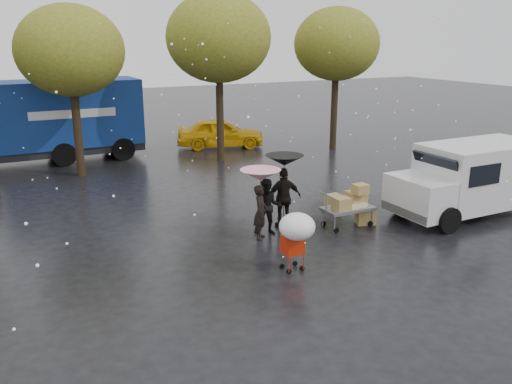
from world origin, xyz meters
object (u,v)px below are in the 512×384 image
white_van (471,178)px  vendor_cart (350,202)px  blue_truck (49,122)px  yellow_taxi (220,133)px  person_black (284,198)px  person_pink (260,212)px  shopping_cart (296,230)px

white_van → vendor_cart: bearing=169.0°
blue_truck → yellow_taxi: blue_truck is taller
person_black → blue_truck: 12.91m
person_pink → yellow_taxi: bearing=18.1°
shopping_cart → person_pink: bearing=83.0°
person_black → white_van: bearing=173.6°
white_van → blue_truck: 17.12m
vendor_cart → person_pink: bearing=173.9°
blue_truck → yellow_taxi: 7.89m
vendor_cart → person_black: bearing=155.6°
person_pink → white_van: size_ratio=0.31×
person_black → shopping_cart: (-1.30, -2.83, 0.18)m
vendor_cart → shopping_cart: 3.69m
shopping_cart → person_black: bearing=65.3°
person_pink → white_van: bearing=-62.4°
person_black → white_van: size_ratio=0.36×
shopping_cart → blue_truck: (-3.52, 14.78, 0.69)m
vendor_cart → yellow_taxi: size_ratio=0.36×
person_pink → blue_truck: blue_truck is taller
person_black → shopping_cart: size_ratio=1.20×
vendor_cart → white_van: 4.02m
shopping_cart → yellow_taxi: 14.96m
shopping_cart → blue_truck: bearing=103.4°
vendor_cart → yellow_taxi: yellow_taxi is taller
person_pink → vendor_cart: person_pink is taller
person_pink → shopping_cart: size_ratio=1.03×
blue_truck → yellow_taxi: bearing=-3.3°
person_pink → blue_truck: size_ratio=0.18×
blue_truck → vendor_cart: bearing=-62.7°
vendor_cart → shopping_cart: size_ratio=1.04×
vendor_cart → shopping_cart: (-3.06, -2.03, 0.34)m
shopping_cart → white_van: (6.98, 1.27, 0.10)m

